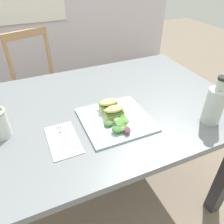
# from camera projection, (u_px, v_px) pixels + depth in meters

# --- Properties ---
(ground_plane) EXTENTS (8.21, 8.21, 0.00)m
(ground_plane) POSITION_uv_depth(u_px,v_px,m) (97.00, 212.00, 1.40)
(ground_plane) COLOR #7A6B5B
(dining_table) EXTENTS (1.41, 0.90, 0.74)m
(dining_table) POSITION_uv_depth(u_px,v_px,m) (96.00, 124.00, 1.14)
(dining_table) COLOR slate
(dining_table) RESTS_ON ground
(chair_wooden_far) EXTENTS (0.50, 0.50, 0.87)m
(chair_wooden_far) POSITION_uv_depth(u_px,v_px,m) (42.00, 84.00, 1.86)
(chair_wooden_far) COLOR tan
(chair_wooden_far) RESTS_ON ground
(plate_lunch) EXTENTS (0.30, 0.30, 0.01)m
(plate_lunch) POSITION_uv_depth(u_px,v_px,m) (116.00, 119.00, 0.98)
(plate_lunch) COLOR silver
(plate_lunch) RESTS_ON dining_table
(sandwich_half_front) EXTENTS (0.09, 0.06, 0.06)m
(sandwich_half_front) POSITION_uv_depth(u_px,v_px,m) (114.00, 112.00, 0.97)
(sandwich_half_front) COLOR #DBB270
(sandwich_half_front) RESTS_ON plate_lunch
(sandwich_half_back) EXTENTS (0.09, 0.06, 0.06)m
(sandwich_half_back) POSITION_uv_depth(u_px,v_px,m) (109.00, 105.00, 1.01)
(sandwich_half_back) COLOR #DBB270
(sandwich_half_back) RESTS_ON plate_lunch
(salad_mixed_greens) EXTENTS (0.13, 0.18, 0.04)m
(salad_mixed_greens) POSITION_uv_depth(u_px,v_px,m) (121.00, 123.00, 0.92)
(salad_mixed_greens) COLOR #3D7033
(salad_mixed_greens) RESTS_ON plate_lunch
(napkin_folded) EXTENTS (0.12, 0.21, 0.00)m
(napkin_folded) POSITION_uv_depth(u_px,v_px,m) (63.00, 140.00, 0.87)
(napkin_folded) COLOR silver
(napkin_folded) RESTS_ON dining_table
(fork_on_napkin) EXTENTS (0.03, 0.19, 0.00)m
(fork_on_napkin) POSITION_uv_depth(u_px,v_px,m) (62.00, 137.00, 0.88)
(fork_on_napkin) COLOR silver
(fork_on_napkin) RESTS_ON napkin_folded
(bottle_cold_brew) EXTENTS (0.08, 0.08, 0.22)m
(bottle_cold_brew) POSITION_uv_depth(u_px,v_px,m) (214.00, 107.00, 0.93)
(bottle_cold_brew) COLOR black
(bottle_cold_brew) RESTS_ON dining_table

